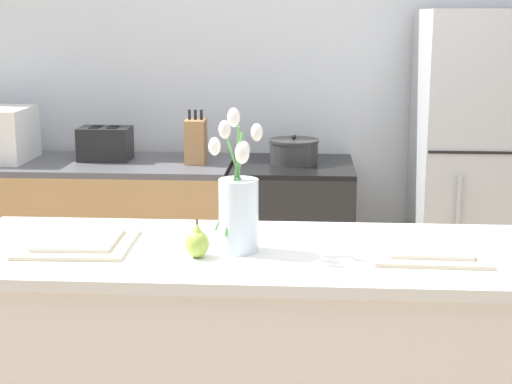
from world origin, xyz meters
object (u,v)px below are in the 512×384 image
plate_setting_left (79,242)px  plate_setting_right (427,249)px  knife_block (196,141)px  flower_vase (238,206)px  pear_figurine (197,242)px  refrigerator (484,182)px  cooking_pot (294,151)px  toaster (105,144)px  stove_range (293,251)px

plate_setting_left → plate_setting_right: bearing=0.0°
plate_setting_left → knife_block: (0.14, 1.59, 0.06)m
flower_vase → pear_figurine: bearing=-148.6°
refrigerator → knife_block: (-1.44, -0.01, 0.19)m
refrigerator → plate_setting_right: (-0.52, -1.60, 0.13)m
flower_vase → pear_figurine: (-0.11, -0.07, -0.10)m
pear_figurine → cooking_pot: 1.73m
flower_vase → plate_setting_left: (-0.50, 0.02, -0.13)m
flower_vase → plate_setting_right: (0.57, 0.02, -0.13)m
toaster → knife_block: (0.48, -0.05, 0.03)m
plate_setting_right → toaster: bearing=130.4°
cooking_pot → flower_vase: bearing=-94.7°
knife_block → plate_setting_left: bearing=-95.0°
flower_vase → plate_setting_left: 0.51m
stove_range → plate_setting_right: bearing=-74.9°
pear_figurine → cooking_pot: pear_figurine is taller
toaster → cooking_pot: 0.97m
refrigerator → pear_figurine: size_ratio=14.48×
pear_figurine → toaster: size_ratio=0.41×
plate_setting_left → knife_block: bearing=85.0°
stove_range → refrigerator: (0.95, 0.00, 0.38)m
refrigerator → flower_vase: 1.97m
flower_vase → toaster: flower_vase is taller
cooking_pot → knife_block: size_ratio=0.93×
stove_range → refrigerator: size_ratio=0.55×
flower_vase → cooking_pot: 1.65m
plate_setting_right → toaster: size_ratio=1.21×
refrigerator → toaster: refrigerator is taller
cooking_pot → plate_setting_left: bearing=-111.3°
refrigerator → cooking_pot: size_ratio=6.66×
flower_vase → cooking_pot: size_ratio=1.70×
flower_vase → plate_setting_left: size_ratio=1.26×
plate_setting_left → toaster: bearing=101.6°
toaster → knife_block: bearing=-6.4°
plate_setting_left → knife_block: knife_block is taller
pear_figurine → flower_vase: bearing=31.4°
stove_range → plate_setting_left: size_ratio=2.70×
refrigerator → plate_setting_left: 2.25m
pear_figurine → plate_setting_left: size_ratio=0.34×
stove_range → toaster: toaster is taller
plate_setting_right → knife_block: size_ratio=1.25×
stove_range → pear_figurine: (-0.25, -1.70, 0.54)m
cooking_pot → plate_setting_right: bearing=-75.1°
plate_setting_left → toaster: (-0.34, 1.64, 0.04)m
pear_figurine → knife_block: 1.70m
refrigerator → plate_setting_right: 1.69m
stove_range → knife_block: bearing=-178.8°
refrigerator → knife_block: refrigerator is taller
flower_vase → plate_setting_right: flower_vase is taller
plate_setting_left → plate_setting_right: size_ratio=1.00×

